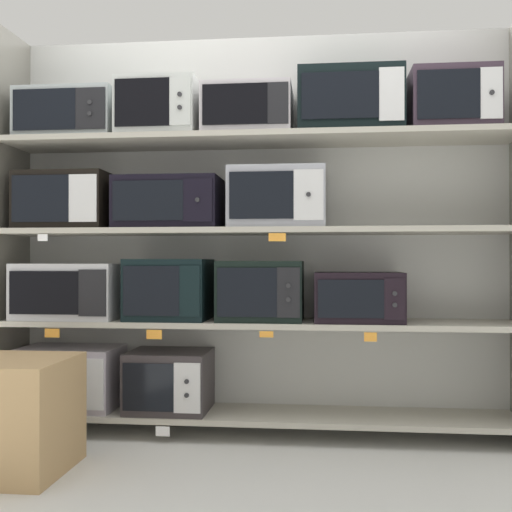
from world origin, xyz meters
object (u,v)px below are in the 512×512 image
at_px(microwave_8, 278,198).
at_px(microwave_12, 350,103).
at_px(microwave_6, 66,201).
at_px(microwave_5, 358,297).
at_px(microwave_7, 169,203).
at_px(microwave_13, 452,102).
at_px(shipping_carton, 11,415).
at_px(microwave_4, 261,291).
at_px(microwave_10, 161,111).
at_px(microwave_9, 70,116).
at_px(microwave_1, 169,381).
at_px(microwave_2, 71,291).
at_px(microwave_11, 249,113).
at_px(microwave_3, 169,289).
at_px(microwave_0, 70,377).

height_order(microwave_8, microwave_12, microwave_12).
bearing_deg(microwave_6, microwave_5, 0.00).
bearing_deg(microwave_6, microwave_7, 0.01).
xyz_separation_m(microwave_8, microwave_13, (0.92, -0.00, 0.50)).
distance_m(microwave_5, shipping_carton, 1.80).
height_order(microwave_4, microwave_10, microwave_10).
relative_size(microwave_6, microwave_9, 0.92).
bearing_deg(microwave_12, microwave_1, -179.99).
relative_size(microwave_2, microwave_12, 1.02).
height_order(microwave_7, shipping_carton, microwave_7).
relative_size(microwave_9, microwave_11, 1.15).
relative_size(microwave_8, microwave_12, 0.94).
height_order(microwave_4, microwave_12, microwave_12).
bearing_deg(microwave_9, microwave_6, 179.83).
relative_size(microwave_11, microwave_12, 0.86).
bearing_deg(microwave_5, microwave_4, -179.98).
bearing_deg(microwave_11, microwave_2, 179.99).
bearing_deg(microwave_3, shipping_carton, -128.16).
distance_m(microwave_7, shipping_carton, 1.35).
distance_m(microwave_2, microwave_9, 0.98).
height_order(microwave_3, microwave_4, microwave_3).
xyz_separation_m(microwave_12, shipping_carton, (-1.54, -0.70, -1.54)).
bearing_deg(microwave_4, microwave_10, -179.99).
relative_size(microwave_0, microwave_3, 1.26).
bearing_deg(microwave_0, microwave_4, -0.01).
bearing_deg(microwave_2, microwave_10, -0.03).
relative_size(microwave_4, microwave_6, 0.91).
xyz_separation_m(microwave_0, microwave_3, (0.57, -0.00, 0.50)).
bearing_deg(microwave_10, microwave_7, 0.35).
relative_size(microwave_2, shipping_carton, 1.11).
bearing_deg(microwave_8, microwave_3, -179.99).
height_order(microwave_3, microwave_7, microwave_7).
height_order(microwave_1, microwave_5, microwave_5).
xyz_separation_m(microwave_0, microwave_9, (-0.00, -0.00, 1.47)).
xyz_separation_m(microwave_1, microwave_3, (-0.00, -0.00, 0.50)).
xyz_separation_m(microwave_3, microwave_6, (-0.59, -0.00, 0.49)).
xyz_separation_m(microwave_7, microwave_13, (1.52, -0.00, 0.52)).
bearing_deg(microwave_10, microwave_9, 179.99).
bearing_deg(microwave_13, microwave_2, 180.00).
distance_m(microwave_4, microwave_11, 0.97).
bearing_deg(shipping_carton, microwave_4, 33.52).
relative_size(microwave_3, microwave_4, 0.96).
height_order(microwave_0, microwave_11, microwave_11).
distance_m(microwave_1, microwave_6, 1.16).
bearing_deg(microwave_10, shipping_carton, -125.66).
relative_size(microwave_12, shipping_carton, 1.09).
height_order(microwave_1, microwave_11, microwave_11).
xyz_separation_m(microwave_1, microwave_10, (-0.05, -0.00, 1.49)).
bearing_deg(microwave_3, microwave_13, 0.00).
relative_size(microwave_3, microwave_6, 0.87).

